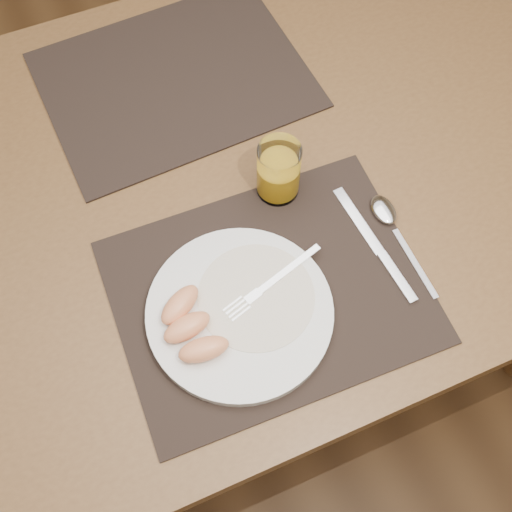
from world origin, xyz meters
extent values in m
plane|color=#56381D|center=(0.00, 0.00, 0.00)|extent=(5.00, 5.00, 0.00)
cube|color=brown|center=(0.00, 0.00, 0.73)|extent=(1.40, 0.90, 0.04)
cylinder|color=brown|center=(0.62, 0.37, 0.35)|extent=(0.06, 0.06, 0.71)
cube|color=black|center=(-0.03, -0.22, 0.75)|extent=(0.46, 0.36, 0.00)
cube|color=black|center=(-0.02, 0.22, 0.75)|extent=(0.47, 0.37, 0.00)
cylinder|color=white|center=(-0.08, -0.24, 0.76)|extent=(0.27, 0.27, 0.02)
cylinder|color=white|center=(-0.05, -0.23, 0.77)|extent=(0.17, 0.17, 0.00)
cube|color=silver|center=(0.01, -0.21, 0.77)|extent=(0.11, 0.04, 0.00)
cube|color=silver|center=(-0.06, -0.23, 0.77)|extent=(0.03, 0.02, 0.00)
cube|color=silver|center=(-0.09, -0.23, 0.77)|extent=(0.04, 0.03, 0.00)
cube|color=silver|center=(0.15, -0.17, 0.76)|extent=(0.02, 0.13, 0.00)
cube|color=silver|center=(0.16, -0.28, 0.76)|extent=(0.02, 0.09, 0.01)
cube|color=silver|center=(0.19, -0.27, 0.76)|extent=(0.01, 0.13, 0.00)
ellipsoid|color=silver|center=(0.19, -0.17, 0.76)|extent=(0.04, 0.06, 0.01)
cylinder|color=white|center=(0.06, -0.06, 0.81)|extent=(0.07, 0.07, 0.10)
cylinder|color=#F5AC14|center=(0.06, -0.06, 0.79)|extent=(0.06, 0.06, 0.06)
ellipsoid|color=#F39B63|center=(-0.15, -0.28, 0.78)|extent=(0.07, 0.04, 0.03)
ellipsoid|color=#F39B63|center=(-0.16, -0.24, 0.78)|extent=(0.08, 0.04, 0.03)
ellipsoid|color=#F39B63|center=(-0.16, -0.20, 0.78)|extent=(0.08, 0.06, 0.03)
camera|label=1|loc=(-0.20, -0.56, 1.62)|focal=45.00mm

